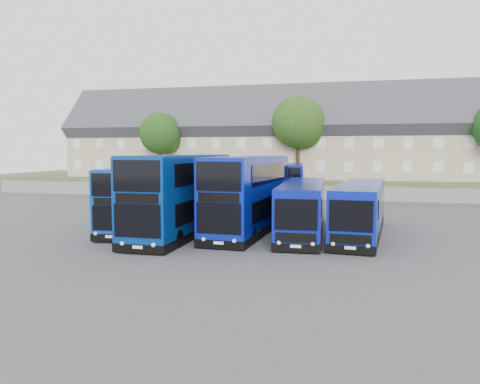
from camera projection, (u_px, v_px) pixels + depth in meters
name	position (u px, v px, depth m)	size (l,w,h in m)	color
ground	(214.00, 239.00, 27.58)	(120.00, 120.00, 0.00)	#424246
retaining_wall	(277.00, 192.00, 50.77)	(70.00, 0.40, 1.50)	slate
earth_bank	(289.00, 184.00, 60.43)	(80.00, 20.00, 2.00)	#465530
terrace_row	(336.00, 139.00, 54.67)	(66.00, 10.40, 11.20)	tan
dd_front_left	(141.00, 199.00, 31.13)	(3.42, 10.50, 4.10)	#08399B
dd_front_mid	(182.00, 196.00, 29.07)	(2.93, 12.38, 4.91)	navy
dd_front_right	(249.00, 195.00, 29.98)	(3.40, 12.21, 4.81)	#081AA0
dd_rear_left	(217.00, 185.00, 43.62)	(2.81, 10.49, 4.13)	navy
dd_rear_right	(290.00, 187.00, 42.26)	(3.34, 10.30, 4.02)	navy
coach_east_a	(303.00, 209.00, 29.17)	(3.00, 11.92, 3.23)	#08169A
coach_east_b	(360.00, 210.00, 28.54)	(3.55, 11.90, 3.21)	#081AA2
tree_west	(162.00, 135.00, 54.50)	(4.80, 4.80, 7.65)	#382314
tree_mid	(300.00, 125.00, 51.18)	(5.76, 5.76, 9.18)	#382314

